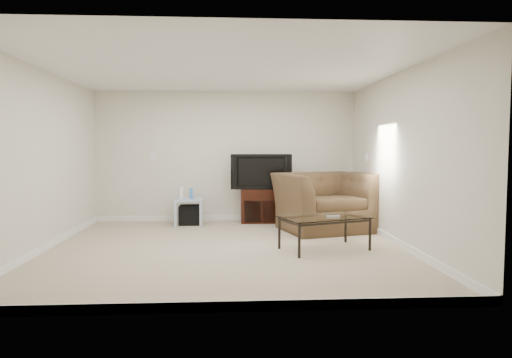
{
  "coord_description": "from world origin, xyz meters",
  "views": [
    {
      "loc": [
        0.05,
        -6.36,
        1.43
      ],
      "look_at": [
        0.5,
        1.2,
        0.9
      ],
      "focal_mm": 32.0,
      "sensor_mm": 36.0,
      "label": 1
    }
  ],
  "objects": [
    {
      "name": "game_case",
      "position": [
        -0.65,
        2.04,
        0.58
      ],
      "size": [
        0.07,
        0.15,
        0.19
      ],
      "primitive_type": "cube",
      "rotation": [
        0.0,
        0.0,
        0.15
      ],
      "color": "#337FCC",
      "rests_on": "side_table"
    },
    {
      "name": "dvd_player",
      "position": [
        0.66,
        2.24,
        0.53
      ],
      "size": [
        0.4,
        0.28,
        0.06
      ],
      "primitive_type": "cube",
      "rotation": [
        0.0,
        0.0,
        -0.01
      ],
      "color": "black",
      "rests_on": "tv_stand"
    },
    {
      "name": "side_table",
      "position": [
        -0.71,
        2.05,
        0.24
      ],
      "size": [
        0.55,
        0.55,
        0.48
      ],
      "primitive_type": null,
      "rotation": [
        0.0,
        0.0,
        0.1
      ],
      "color": "silver",
      "rests_on": "floor"
    },
    {
      "name": "television",
      "position": [
        0.66,
        2.25,
        0.97
      ],
      "size": [
        1.07,
        0.25,
        0.66
      ],
      "primitive_type": "imported",
      "rotation": [
        0.0,
        0.0,
        -0.03
      ],
      "color": "black",
      "rests_on": "tv_stand"
    },
    {
      "name": "remote",
      "position": [
        1.49,
        -0.19,
        0.48
      ],
      "size": [
        0.19,
        0.05,
        0.02
      ],
      "primitive_type": "cube",
      "rotation": [
        0.0,
        0.0,
        -0.02
      ],
      "color": "#B2B2B7",
      "rests_on": "coffee_table"
    },
    {
      "name": "plate_right_outlet",
      "position": [
        2.49,
        1.3,
        0.3
      ],
      "size": [
        0.02,
        0.08,
        0.12
      ],
      "primitive_type": "cube",
      "color": "white",
      "rests_on": "wall_right"
    },
    {
      "name": "floor",
      "position": [
        0.0,
        0.0,
        0.0
      ],
      "size": [
        5.0,
        5.0,
        0.0
      ],
      "primitive_type": "plane",
      "color": "tan",
      "rests_on": "ground"
    },
    {
      "name": "ceiling",
      "position": [
        0.0,
        0.0,
        2.5
      ],
      "size": [
        5.0,
        5.0,
        0.0
      ],
      "primitive_type": "plane",
      "color": "white",
      "rests_on": "ground"
    },
    {
      "name": "coffee_table",
      "position": [
        1.37,
        -0.15,
        0.23
      ],
      "size": [
        1.35,
        1.03,
        0.47
      ],
      "primitive_type": null,
      "rotation": [
        0.0,
        0.0,
        0.34
      ],
      "color": "black",
      "rests_on": "floor"
    },
    {
      "name": "recliner",
      "position": [
        1.69,
        1.38,
        0.66
      ],
      "size": [
        1.73,
        1.35,
        1.33
      ],
      "primitive_type": "imported",
      "rotation": [
        0.0,
        0.0,
        0.27
      ],
      "color": "brown",
      "rests_on": "floor"
    },
    {
      "name": "subwoofer",
      "position": [
        -0.68,
        2.07,
        0.17
      ],
      "size": [
        0.37,
        0.37,
        0.37
      ],
      "primitive_type": "cube",
      "rotation": [
        0.0,
        0.0,
        -0.02
      ],
      "color": "black",
      "rests_on": "floor"
    },
    {
      "name": "tv_stand",
      "position": [
        0.66,
        2.28,
        0.32
      ],
      "size": [
        0.77,
        0.54,
        0.64
      ],
      "primitive_type": null,
      "rotation": [
        0.0,
        0.0,
        -0.01
      ],
      "color": "black",
      "rests_on": "floor"
    },
    {
      "name": "wall_left",
      "position": [
        -2.5,
        0.0,
        1.25
      ],
      "size": [
        0.02,
        5.0,
        2.5
      ],
      "primitive_type": "cube",
      "color": "silver",
      "rests_on": "ground"
    },
    {
      "name": "wall_back",
      "position": [
        0.0,
        2.5,
        1.25
      ],
      "size": [
        5.0,
        0.02,
        2.5
      ],
      "primitive_type": "cube",
      "color": "silver",
      "rests_on": "ground"
    },
    {
      "name": "game_console",
      "position": [
        -0.83,
        2.02,
        0.6
      ],
      "size": [
        0.08,
        0.17,
        0.22
      ],
      "primitive_type": "cube",
      "rotation": [
        0.0,
        0.0,
        0.16
      ],
      "color": "white",
      "rests_on": "side_table"
    },
    {
      "name": "plate_right_switch",
      "position": [
        2.49,
        1.6,
        1.25
      ],
      "size": [
        0.02,
        0.09,
        0.13
      ],
      "primitive_type": "cube",
      "color": "white",
      "rests_on": "wall_right"
    },
    {
      "name": "wall_right",
      "position": [
        2.5,
        0.0,
        1.25
      ],
      "size": [
        0.02,
        5.0,
        2.5
      ],
      "primitive_type": "cube",
      "color": "silver",
      "rests_on": "ground"
    },
    {
      "name": "plate_back",
      "position": [
        -1.4,
        2.49,
        1.25
      ],
      "size": [
        0.12,
        0.02,
        0.12
      ],
      "primitive_type": "cube",
      "color": "white",
      "rests_on": "wall_back"
    }
  ]
}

